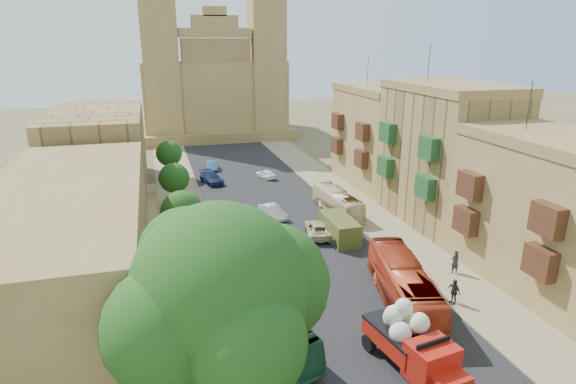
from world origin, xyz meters
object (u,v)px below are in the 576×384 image
pedestrian_c (454,291)px  street_tree_d (169,154)px  bus_cream_east (337,202)px  car_white_b (266,174)px  car_cream (318,229)px  bus_green_north (261,324)px  car_blue_b (212,166)px  church (213,85)px  street_tree_c (174,178)px  car_dkblue (212,178)px  car_white_a (273,212)px  olive_pickup (339,229)px  red_truck (413,343)px  bus_red_east (403,284)px  car_blue_a (264,287)px  ficus_tree (222,297)px  street_tree_b (182,212)px  pedestrian_a (455,262)px  street_tree_a (196,276)px

pedestrian_c → street_tree_d: bearing=-168.9°
bus_cream_east → car_white_b: bus_cream_east is taller
car_cream → bus_green_north: bearing=72.4°
bus_cream_east → car_blue_b: size_ratio=2.51×
bus_cream_east → pedestrian_c: bearing=89.7°
church → street_tree_c: church is taller
bus_cream_east → car_cream: bearing=49.7°
street_tree_c → car_dkblue: 10.24m
car_white_a → car_white_b: 15.17m
street_tree_d → bus_cream_east: 24.83m
street_tree_d → olive_pickup: size_ratio=0.99×
olive_pickup → car_white_a: olive_pickup is taller
street_tree_d → bus_green_north: bearing=-84.9°
church → car_blue_b: (-4.05, -27.22, -8.93)m
street_tree_c → red_truck: street_tree_c is taller
car_white_b → car_blue_b: bearing=-68.8°
church → bus_red_east: 68.32m
bus_red_east → car_dkblue: (-9.00, 33.64, -0.85)m
church → pedestrian_c: bearing=-83.8°
car_blue_a → car_white_a: car_white_a is taller
ficus_tree → car_blue_b: size_ratio=3.06×
olive_pickup → bus_cream_east: size_ratio=0.59×
bus_green_north → car_blue_a: size_ratio=2.67×
street_tree_b → pedestrian_a: 22.81m
ficus_tree → street_tree_c: (-0.60, 31.99, -3.06)m
bus_red_east → pedestrian_a: bus_red_east is taller
church → ficus_tree: size_ratio=3.32×
ficus_tree → car_blue_a: (4.40, 10.83, -5.83)m
street_tree_c → pedestrian_c: (17.50, -26.00, -2.47)m
street_tree_d → pedestrian_c: street_tree_d is taller
car_blue_a → car_blue_b: size_ratio=1.03×
car_white_a → bus_cream_east: bearing=-20.3°
car_blue_a → pedestrian_a: (15.31, -0.84, 0.34)m
red_truck → bus_red_east: (2.97, 6.51, -0.19)m
street_tree_a → car_cream: 17.67m
street_tree_d → bus_green_north: (3.50, -38.92, -2.11)m
car_blue_a → street_tree_c: bearing=108.9°
car_white_a → pedestrian_c: pedestrian_c is taller
red_truck → bus_cream_east: 25.80m
street_tree_d → car_dkblue: bearing=-34.8°
street_tree_b → olive_pickup: 14.31m
street_tree_a → bus_green_north: 5.09m
car_white_a → ficus_tree: bearing=-125.7°
bus_green_north → car_blue_a: bus_green_north is taller
church → street_tree_a: size_ratio=6.73×
car_cream → car_white_b: car_cream is taller
car_white_a → pedestrian_a: pedestrian_a is taller
car_dkblue → car_blue_b: size_ratio=1.35×
ficus_tree → red_truck: ficus_tree is taller
street_tree_a → street_tree_c: bearing=90.0°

